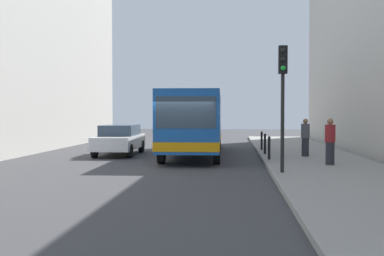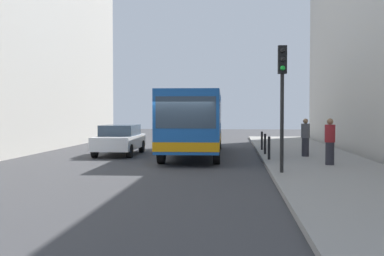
{
  "view_description": "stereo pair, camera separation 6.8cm",
  "coord_description": "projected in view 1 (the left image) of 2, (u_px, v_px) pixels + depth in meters",
  "views": [
    {
      "loc": [
        1.94,
        -18.17,
        2.11
      ],
      "look_at": [
        0.13,
        2.7,
        1.4
      ],
      "focal_mm": 43.88,
      "sensor_mm": 36.0,
      "label": 1
    },
    {
      "loc": [
        2.01,
        -18.16,
        2.11
      ],
      "look_at": [
        0.13,
        2.7,
        1.4
      ],
      "focal_mm": 43.88,
      "sensor_mm": 36.0,
      "label": 2
    }
  ],
  "objects": [
    {
      "name": "traffic_light",
      "position": [
        283.0,
        84.0,
        15.12
      ],
      "size": [
        0.28,
        0.33,
        4.1
      ],
      "color": "black",
      "rests_on": "sidewalk"
    },
    {
      "name": "bollard_far",
      "position": [
        262.0,
        141.0,
        24.41
      ],
      "size": [
        0.11,
        0.11,
        0.95
      ],
      "primitive_type": "cylinder",
      "color": "black",
      "rests_on": "sidewalk"
    },
    {
      "name": "sidewalk",
      "position": [
        324.0,
        165.0,
        17.86
      ],
      "size": [
        4.4,
        40.0,
        0.15
      ],
      "primitive_type": "cube",
      "color": "gray",
      "rests_on": "ground"
    },
    {
      "name": "ground_plane",
      "position": [
        183.0,
        166.0,
        18.33
      ],
      "size": [
        80.0,
        80.0,
        0.0
      ],
      "primitive_type": "plane",
      "color": "#38383A"
    },
    {
      "name": "bollard_near",
      "position": [
        269.0,
        148.0,
        19.39
      ],
      "size": [
        0.11,
        0.11,
        0.95
      ],
      "primitive_type": "cylinder",
      "color": "black",
      "rests_on": "sidewalk"
    },
    {
      "name": "bus",
      "position": [
        195.0,
        120.0,
        23.04
      ],
      "size": [
        2.76,
        11.07,
        3.0
      ],
      "rotation": [
        0.0,
        0.0,
        3.16
      ],
      "color": "#19519E",
      "rests_on": "ground"
    },
    {
      "name": "car_beside_bus",
      "position": [
        120.0,
        139.0,
        23.11
      ],
      "size": [
        1.91,
        4.42,
        1.48
      ],
      "rotation": [
        0.0,
        0.0,
        3.15
      ],
      "color": "silver",
      "rests_on": "ground"
    },
    {
      "name": "bollard_mid",
      "position": [
        265.0,
        144.0,
        21.9
      ],
      "size": [
        0.11,
        0.11,
        0.95
      ],
      "primitive_type": "cylinder",
      "color": "black",
      "rests_on": "sidewalk"
    },
    {
      "name": "pedestrian_mid_sidewalk",
      "position": [
        305.0,
        138.0,
        20.74
      ],
      "size": [
        0.38,
        0.38,
        1.68
      ],
      "rotation": [
        0.0,
        0.0,
        0.26
      ],
      "color": "#26262D",
      "rests_on": "sidewalk"
    },
    {
      "name": "pedestrian_near_signal",
      "position": [
        330.0,
        142.0,
        17.4
      ],
      "size": [
        0.38,
        0.38,
        1.73
      ],
      "rotation": [
        0.0,
        0.0,
        0.92
      ],
      "color": "#26262D",
      "rests_on": "sidewalk"
    }
  ]
}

